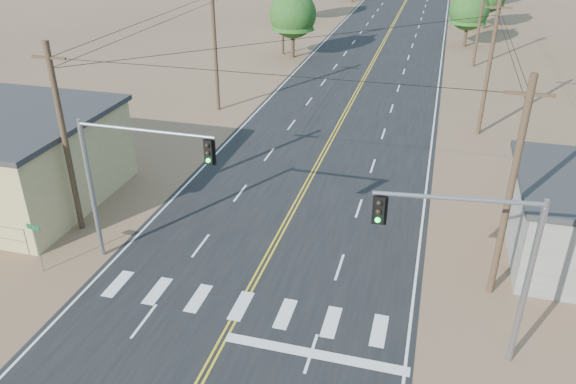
% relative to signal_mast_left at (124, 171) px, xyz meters
% --- Properties ---
extents(road, '(15.00, 200.00, 0.02)m').
position_rel_signal_mast_left_xyz_m(road, '(6.09, 20.01, -4.86)').
color(road, black).
rests_on(road, ground).
extents(utility_pole_left_near, '(1.80, 0.30, 10.00)m').
position_rel_signal_mast_left_xyz_m(utility_pole_left_near, '(-4.41, 2.01, 0.25)').
color(utility_pole_left_near, '#4C3826').
rests_on(utility_pole_left_near, ground).
extents(utility_pole_left_mid, '(1.80, 0.30, 10.00)m').
position_rel_signal_mast_left_xyz_m(utility_pole_left_mid, '(-4.41, 22.01, 0.25)').
color(utility_pole_left_mid, '#4C3826').
rests_on(utility_pole_left_mid, ground).
extents(utility_pole_left_far, '(1.80, 0.30, 10.00)m').
position_rel_signal_mast_left_xyz_m(utility_pole_left_far, '(-4.41, 42.01, 0.25)').
color(utility_pole_left_far, '#4C3826').
rests_on(utility_pole_left_far, ground).
extents(utility_pole_right_near, '(1.80, 0.30, 10.00)m').
position_rel_signal_mast_left_xyz_m(utility_pole_right_near, '(16.59, 2.01, 0.25)').
color(utility_pole_right_near, '#4C3826').
rests_on(utility_pole_right_near, ground).
extents(utility_pole_right_mid, '(1.80, 0.30, 10.00)m').
position_rel_signal_mast_left_xyz_m(utility_pole_right_mid, '(16.59, 22.01, 0.25)').
color(utility_pole_right_mid, '#4C3826').
rests_on(utility_pole_right_mid, ground).
extents(utility_pole_right_far, '(1.80, 0.30, 10.00)m').
position_rel_signal_mast_left_xyz_m(utility_pole_right_far, '(16.59, 42.01, 0.25)').
color(utility_pole_right_far, '#4C3826').
rests_on(utility_pole_right_far, ground).
extents(signal_mast_left, '(6.55, 0.42, 7.12)m').
position_rel_signal_mast_left_xyz_m(signal_mast_left, '(0.00, 0.00, 0.00)').
color(signal_mast_left, gray).
rests_on(signal_mast_left, ground).
extents(signal_mast_right, '(5.74, 1.01, 7.00)m').
position_rel_signal_mast_left_xyz_m(signal_mast_right, '(15.45, -2.51, -0.13)').
color(signal_mast_right, gray).
rests_on(signal_mast_right, ground).
extents(street_sign, '(0.76, 0.11, 2.55)m').
position_rel_signal_mast_left_xyz_m(street_sign, '(-3.87, -1.99, -3.16)').
color(street_sign, gray).
rests_on(street_sign, ground).
extents(tree_left_near, '(5.11, 5.11, 8.51)m').
position_rel_signal_mast_left_xyz_m(tree_left_near, '(-2.92, 40.83, 0.34)').
color(tree_left_near, '#3F2D1E').
rests_on(tree_left_near, ground).
extents(tree_right_near, '(4.61, 4.61, 7.68)m').
position_rel_signal_mast_left_xyz_m(tree_right_near, '(15.73, 51.31, -0.17)').
color(tree_right_near, '#3F2D1E').
rests_on(tree_right_near, ground).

